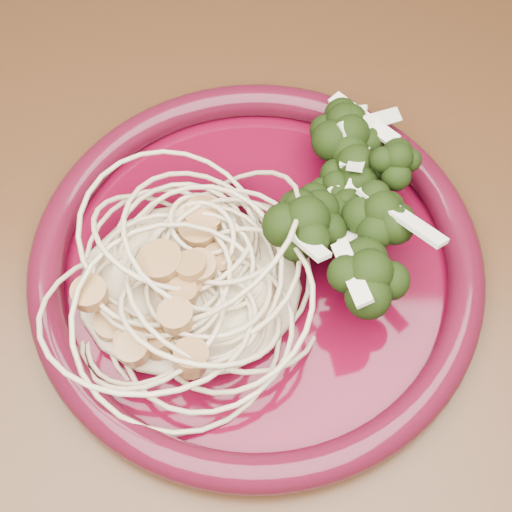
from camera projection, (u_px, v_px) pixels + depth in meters
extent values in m
plane|color=brown|center=(182.00, 492.00, 1.14)|extent=(3.50, 3.50, 0.00)
cube|color=#472814|center=(87.00, 291.00, 0.50)|extent=(1.20, 0.80, 0.04)
cylinder|color=#4A0516|center=(256.00, 268.00, 0.49)|extent=(0.39, 0.39, 0.01)
torus|color=#4A0F1E|center=(256.00, 261.00, 0.48)|extent=(0.40, 0.40, 0.02)
ellipsoid|color=#C8B790|center=(188.00, 279.00, 0.46)|extent=(0.19, 0.18, 0.03)
ellipsoid|color=black|center=(337.00, 215.00, 0.47)|extent=(0.15, 0.18, 0.06)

